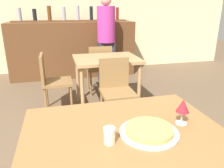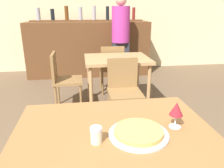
% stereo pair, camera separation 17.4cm
% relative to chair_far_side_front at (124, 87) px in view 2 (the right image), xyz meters
% --- Properties ---
extents(wall_back, '(8.00, 0.05, 2.80)m').
position_rel_chair_far_side_front_xyz_m(wall_back, '(-0.34, 2.80, 0.91)').
color(wall_back, beige).
rests_on(wall_back, ground_plane).
extents(dining_table_near, '(1.16, 0.90, 0.73)m').
position_rel_chair_far_side_front_xyz_m(dining_table_near, '(-0.34, -1.41, 0.17)').
color(dining_table_near, brown).
rests_on(dining_table_near, ground_plane).
extents(dining_table_far, '(0.91, 0.73, 0.74)m').
position_rel_chair_far_side_front_xyz_m(dining_table_far, '(-0.00, 0.54, 0.16)').
color(dining_table_far, '#A87F51').
rests_on(dining_table_far, ground_plane).
extents(bar_counter, '(2.60, 0.56, 1.15)m').
position_rel_chair_far_side_front_xyz_m(bar_counter, '(-0.34, 2.30, 0.09)').
color(bar_counter, brown).
rests_on(bar_counter, ground_plane).
extents(bar_back_shelf, '(2.39, 0.24, 0.32)m').
position_rel_chair_far_side_front_xyz_m(bar_back_shelf, '(-0.36, 2.44, 0.74)').
color(bar_back_shelf, brown).
rests_on(bar_back_shelf, bar_counter).
extents(chair_far_side_front, '(0.40, 0.40, 0.83)m').
position_rel_chair_far_side_front_xyz_m(chair_far_side_front, '(0.00, 0.00, 0.00)').
color(chair_far_side_front, olive).
rests_on(chair_far_side_front, ground_plane).
extents(chair_far_side_back, '(0.40, 0.40, 0.83)m').
position_rel_chair_far_side_front_xyz_m(chair_far_side_back, '(0.00, 1.08, 0.00)').
color(chair_far_side_back, olive).
rests_on(chair_far_side_back, ground_plane).
extents(chair_far_side_left, '(0.40, 0.40, 0.83)m').
position_rel_chair_far_side_front_xyz_m(chair_far_side_left, '(-0.78, 0.54, 0.00)').
color(chair_far_side_left, olive).
rests_on(chair_far_side_left, ground_plane).
extents(pizza_tray, '(0.33, 0.33, 0.04)m').
position_rel_chair_far_side_front_xyz_m(pizza_tray, '(-0.21, -1.46, 0.26)').
color(pizza_tray, '#B7B7BC').
rests_on(pizza_tray, dining_table_near).
extents(cheese_shaker, '(0.06, 0.06, 0.09)m').
position_rel_chair_far_side_front_xyz_m(cheese_shaker, '(-0.45, -1.50, 0.29)').
color(cheese_shaker, beige).
rests_on(cheese_shaker, dining_table_near).
extents(person_standing, '(0.34, 0.34, 1.66)m').
position_rel_chair_far_side_front_xyz_m(person_standing, '(0.26, 1.72, 0.41)').
color(person_standing, '#2D2D38').
rests_on(person_standing, ground_plane).
extents(wine_glass, '(0.08, 0.08, 0.16)m').
position_rel_chair_far_side_front_xyz_m(wine_glass, '(0.03, -1.40, 0.36)').
color(wine_glass, silver).
rests_on(wine_glass, dining_table_near).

